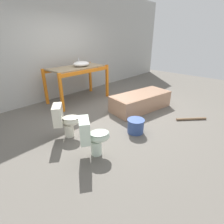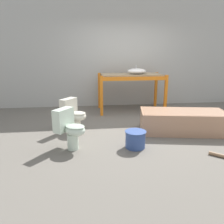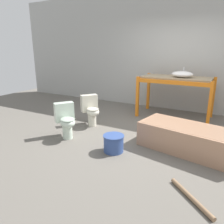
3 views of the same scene
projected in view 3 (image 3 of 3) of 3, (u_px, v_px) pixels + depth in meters
The scene contains 9 objects.
ground_plane at pixel (153, 132), 4.53m from camera, with size 12.00×12.00×0.00m, color #666059.
warehouse_wall_rear at pixel (180, 51), 5.77m from camera, with size 10.80×0.08×3.20m.
shelving_rack at pixel (176, 83), 5.32m from camera, with size 1.74×0.89×1.01m.
sink_basin at pixel (182, 74), 5.15m from camera, with size 0.50×0.40×0.23m.
bathtub_main at pixel (190, 137), 3.66m from camera, with size 1.76×0.99×0.43m.
toilet_near at pixel (66, 119), 4.17m from camera, with size 0.58×0.54×0.67m.
toilet_far at pixel (91, 109), 4.85m from camera, with size 0.58×0.55×0.67m.
bucket_white at pixel (114, 143), 3.66m from camera, with size 0.36×0.36×0.29m.
loose_pipe at pixel (191, 197), 2.52m from camera, with size 0.57×0.54×0.06m.
Camera 3 is at (1.27, -4.11, 1.70)m, focal length 35.00 mm.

